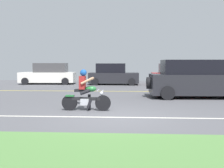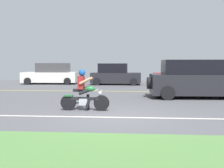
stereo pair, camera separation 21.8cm
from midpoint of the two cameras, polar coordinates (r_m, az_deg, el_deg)
name	(u,v)px [view 1 (the left image)]	position (r m, az deg, el deg)	size (l,w,h in m)	color
ground	(119,104)	(11.49, 0.95, -4.12)	(56.00, 30.00, 0.04)	#545459
grass_median	(104,165)	(4.59, -3.18, -16.58)	(56.00, 3.80, 0.06)	#548442
lane_line_near	(116,117)	(8.49, 0.02, -6.97)	(50.40, 0.12, 0.01)	silver
lane_line_far	(122,91)	(16.32, 1.71, -1.52)	(50.40, 0.12, 0.01)	yellow
motorcyclist	(86,93)	(9.66, -6.18, -1.93)	(1.75, 0.57, 1.46)	black
suv_nearby	(199,79)	(13.90, 17.35, 0.96)	(5.03, 2.21, 1.84)	#232328
parked_car_0	(49,74)	(22.70, -13.36, 1.98)	(4.46, 2.13, 1.70)	white
parked_car_1	(113,75)	(21.43, -0.07, 1.93)	(3.90, 1.85, 1.67)	#232328
parked_car_2	(177,75)	(21.92, 13.15, 1.86)	(4.07, 2.01, 1.65)	#AD1E1E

